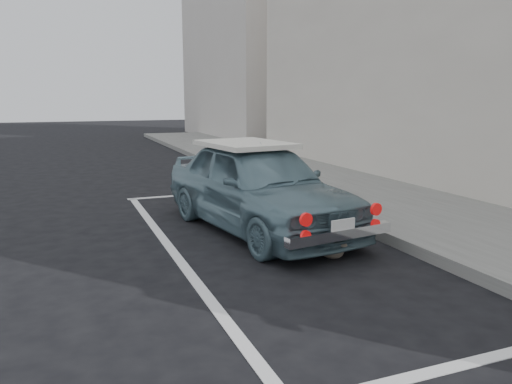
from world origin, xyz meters
The scene contains 8 objects.
ground centered at (0.00, 0.00, 0.00)m, with size 80.00×80.00×0.00m, color black.
sidewalk centered at (3.20, 2.00, 0.07)m, with size 2.80×40.00×0.15m, color #64635F.
building_far centered at (6.35, 20.00, 4.00)m, with size 3.50×10.00×8.00m, color beige.
pline_rear centered at (0.50, -0.50, 0.00)m, with size 3.00×0.12×0.01m, color silver.
pline_front centered at (0.50, 6.50, 0.00)m, with size 3.00×0.12×0.01m, color silver.
pline_side centered at (-0.90, 3.00, 0.00)m, with size 0.12×7.00×0.01m, color silver.
retro_coupe centered at (0.50, 3.55, 0.66)m, with size 2.08×4.00×1.30m.
cat centered at (0.83, 1.98, 0.13)m, with size 0.34×0.49×0.27m.
Camera 1 is at (-2.14, -3.04, 1.92)m, focal length 35.00 mm.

